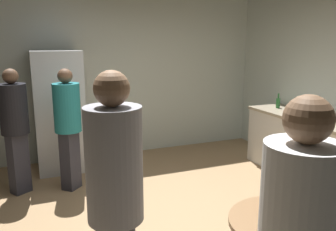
% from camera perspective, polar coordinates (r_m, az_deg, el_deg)
% --- Properties ---
extents(ground_plane, '(5.20, 5.20, 0.10)m').
position_cam_1_polar(ground_plane, '(3.91, 0.72, -18.35)').
color(ground_plane, '#9E7C56').
extents(wall_back, '(5.32, 0.06, 2.70)m').
position_cam_1_polar(wall_back, '(5.91, -9.14, 6.38)').
color(wall_back, beige).
rests_on(wall_back, ground_plane).
extents(refrigerator, '(0.70, 0.68, 1.80)m').
position_cam_1_polar(refrigerator, '(5.42, -17.52, 0.62)').
color(refrigerator, silver).
rests_on(refrigerator, ground_plane).
extents(kitchen_counter, '(0.64, 2.18, 0.90)m').
position_cam_1_polar(kitchen_counter, '(5.24, 22.53, -5.19)').
color(kitchen_counter, beige).
rests_on(kitchen_counter, ground_plane).
extents(kettle, '(0.24, 0.17, 0.18)m').
position_cam_1_polar(kettle, '(5.32, 20.18, 1.02)').
color(kettle, '#B2B2B7').
rests_on(kettle, kitchen_counter).
extents(beer_bottle_on_counter, '(0.06, 0.06, 0.23)m').
position_cam_1_polar(beer_bottle_on_counter, '(5.71, 17.72, 2.04)').
color(beer_bottle_on_counter, '#26662D').
rests_on(beer_bottle_on_counter, kitchen_counter).
extents(beer_bottle_amber, '(0.06, 0.06, 0.23)m').
position_cam_1_polar(beer_bottle_amber, '(2.68, 17.18, -13.08)').
color(beer_bottle_amber, '#8C5919').
rests_on(beer_bottle_amber, foreground_table).
extents(beer_bottle_brown, '(0.06, 0.06, 0.23)m').
position_cam_1_polar(beer_bottle_brown, '(2.65, 23.15, -13.78)').
color(beer_bottle_brown, '#593314').
rests_on(beer_bottle_brown, foreground_table).
extents(plastic_cup_red, '(0.08, 0.08, 0.11)m').
position_cam_1_polar(plastic_cup_red, '(2.54, 25.09, -15.92)').
color(plastic_cup_red, red).
rests_on(plastic_cup_red, foreground_table).
extents(person_in_gray_shirt, '(0.47, 0.47, 1.78)m').
position_cam_1_polar(person_in_gray_shirt, '(2.14, -8.71, -12.47)').
color(person_in_gray_shirt, '#2D2D38').
rests_on(person_in_gray_shirt, ground_plane).
extents(person_in_teal_shirt, '(0.48, 0.48, 1.60)m').
position_cam_1_polar(person_in_teal_shirt, '(4.63, -16.22, -0.79)').
color(person_in_teal_shirt, '#2D2D38').
rests_on(person_in_teal_shirt, ground_plane).
extents(person_in_black_shirt, '(0.47, 0.47, 1.61)m').
position_cam_1_polar(person_in_black_shirt, '(4.73, -23.98, -1.02)').
color(person_in_black_shirt, '#2D2D38').
rests_on(person_in_black_shirt, ground_plane).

